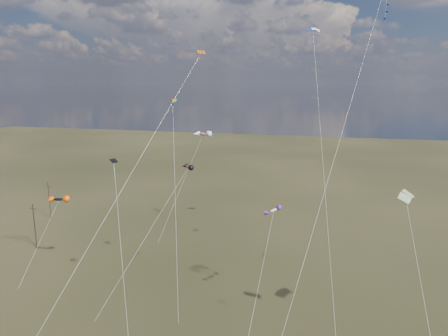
# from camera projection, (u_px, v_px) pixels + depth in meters

# --- Properties ---
(utility_pole_near) EXTENTS (1.40, 0.20, 8.00)m
(utility_pole_near) POSITION_uv_depth(u_px,v_px,m) (35.00, 225.00, 70.57)
(utility_pole_near) COLOR black
(utility_pole_near) RESTS_ON ground
(utility_pole_far) EXTENTS (1.40, 0.20, 8.00)m
(utility_pole_far) POSITION_uv_depth(u_px,v_px,m) (49.00, 200.00, 85.83)
(utility_pole_far) COLOR black
(utility_pole_far) RESTS_ON ground
(diamond_navy_tall) EXTENTS (10.71, 22.82, 40.64)m
(diamond_navy_tall) POSITION_uv_depth(u_px,v_px,m) (378.00, 24.00, 43.62)
(diamond_navy_tall) COLOR #0A0950
(diamond_navy_tall) RESTS_ON ground
(diamond_black_mid) EXTENTS (6.48, 9.46, 19.52)m
(diamond_black_mid) POSITION_uv_depth(u_px,v_px,m) (117.00, 206.00, 47.65)
(diamond_black_mid) COLOR black
(diamond_black_mid) RESTS_ON ground
(diamond_orange_center) EXTENTS (12.71, 23.97, 32.36)m
(diamond_orange_center) POSITION_uv_depth(u_px,v_px,m) (143.00, 153.00, 41.10)
(diamond_orange_center) COLOR #C45108
(diamond_orange_center) RESTS_ON ground
(parafoil_blue_white) EXTENTS (6.47, 25.77, 37.38)m
(parafoil_blue_white) POSITION_uv_depth(u_px,v_px,m) (314.00, 32.00, 61.00)
(parafoil_blue_white) COLOR blue
(parafoil_blue_white) RESTS_ON ground
(parafoil_striped) EXTENTS (4.05, 13.81, 18.44)m
(parafoil_striped) POSITION_uv_depth(u_px,v_px,m) (408.00, 194.00, 40.29)
(parafoil_striped) COLOR #DFBE0A
(parafoil_striped) RESTS_ON ground
(parafoil_tricolor) EXTENTS (9.29, 21.10, 26.66)m
(parafoil_tricolor) POSITION_uv_depth(u_px,v_px,m) (173.00, 101.00, 63.86)
(parafoil_tricolor) COLOR #CFD10B
(parafoil_tricolor) RESTS_ON ground
(novelty_black_orange) EXTENTS (3.52, 8.74, 11.88)m
(novelty_black_orange) POSITION_uv_depth(u_px,v_px,m) (58.00, 199.00, 60.94)
(novelty_black_orange) COLOR black
(novelty_black_orange) RESTS_ON ground
(novelty_orange_black) EXTENTS (9.47, 13.00, 18.01)m
(novelty_orange_black) POSITION_uv_depth(u_px,v_px,m) (187.00, 167.00, 54.24)
(novelty_orange_black) COLOR #E93D08
(novelty_orange_black) RESTS_ON ground
(novelty_white_purple) EXTENTS (2.33, 11.44, 13.93)m
(novelty_white_purple) POSITION_uv_depth(u_px,v_px,m) (274.00, 211.00, 48.44)
(novelty_white_purple) COLOR silver
(novelty_white_purple) RESTS_ON ground
(novelty_redwhite_stripe) EXTENTS (8.29, 9.93, 20.02)m
(novelty_redwhite_stripe) POSITION_uv_depth(u_px,v_px,m) (202.00, 134.00, 75.05)
(novelty_redwhite_stripe) COLOR red
(novelty_redwhite_stripe) RESTS_ON ground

